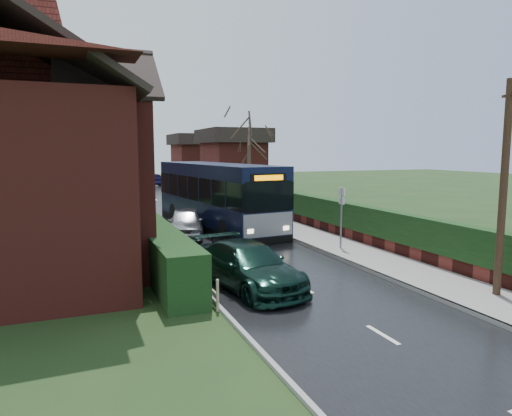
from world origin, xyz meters
name	(u,v)px	position (x,y,z in m)	size (l,w,h in m)	color
ground	(278,273)	(0.00, 0.00, 0.00)	(140.00, 140.00, 0.00)	#2C401B
road	(204,228)	(0.00, 10.00, 0.01)	(6.00, 100.00, 0.02)	black
pavement	(273,223)	(4.25, 10.00, 0.07)	(2.50, 100.00, 0.14)	slate
kerb_right	(255,224)	(3.05, 10.00, 0.07)	(0.12, 100.00, 0.14)	gray
kerb_left	(149,231)	(-3.05, 10.00, 0.05)	(0.12, 100.00, 0.10)	gray
front_hedge	(146,234)	(-3.90, 5.00, 0.80)	(1.20, 16.00, 1.60)	black
picket_fence	(164,241)	(-3.15, 5.00, 0.45)	(0.10, 16.00, 0.90)	gray
right_wall_hedge	(297,206)	(5.80, 10.00, 1.02)	(0.60, 50.00, 1.80)	maroon
brick_house	(12,150)	(-8.73, 4.78, 4.38)	(9.30, 14.60, 10.30)	maroon
bus	(216,196)	(0.80, 10.25, 1.79)	(4.15, 12.12, 3.61)	black
car_silver	(186,223)	(-1.50, 7.95, 0.73)	(1.73, 4.29, 1.46)	#B1B0B5
car_green	(249,266)	(-1.60, -1.28, 0.71)	(2.00, 4.92, 1.43)	black
car_distant	(150,180)	(2.00, 42.81, 0.73)	(1.54, 4.42, 1.46)	black
bus_stop_sign	(341,209)	(4.00, 2.23, 1.84)	(0.08, 0.42, 2.80)	slate
telegraph_pole	(503,191)	(4.80, -5.00, 3.21)	(0.40, 0.77, 6.33)	black
tree_right_far	(249,131)	(6.71, 20.53, 5.92)	(4.10, 4.10, 7.93)	#392A22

